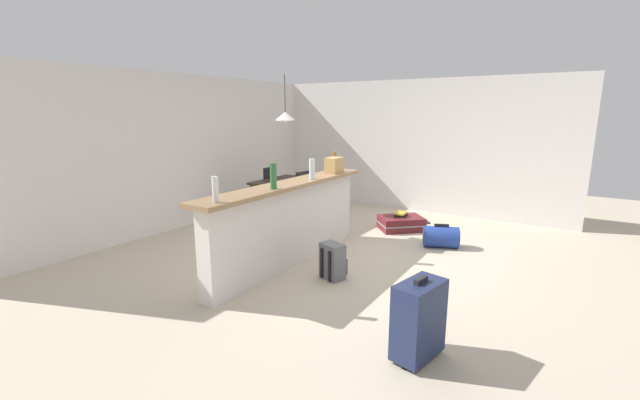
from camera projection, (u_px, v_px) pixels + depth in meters
ground_plane at (345, 257)px, 5.50m from camera, size 13.00×13.00×0.05m
wall_back at (187, 151)px, 6.83m from camera, size 6.60×0.10×2.50m
wall_right at (408, 146)px, 7.90m from camera, size 0.10×6.00×2.50m
partition_half_wall at (289, 226)px, 5.10m from camera, size 2.80×0.20×1.00m
bar_countertop at (289, 185)px, 4.99m from camera, size 2.96×0.40×0.05m
bottle_white at (215, 190)px, 3.86m from camera, size 0.06×0.06×0.25m
bottle_green at (273, 176)px, 4.56m from camera, size 0.07×0.07×0.29m
bottle_clear at (312, 169)px, 5.22m from camera, size 0.07×0.07×0.26m
bottle_amber at (334, 161)px, 6.00m from camera, size 0.07×0.07×0.28m
grocery_bag at (334, 165)px, 5.76m from camera, size 0.26×0.18×0.22m
dining_table at (286, 186)px, 7.06m from camera, size 1.10×0.80×0.74m
dining_chair_near_partition at (309, 196)px, 6.79m from camera, size 0.46×0.46×0.93m
dining_chair_far_side at (266, 189)px, 7.42m from camera, size 0.46×0.46×0.93m
pendant_lamp at (285, 116)px, 6.73m from camera, size 0.34×0.34×0.79m
suitcase_flat_maroon at (401, 223)px, 6.67m from camera, size 0.83×0.84×0.22m
backpack_grey at (333, 262)px, 4.70m from camera, size 0.30×0.32×0.42m
duffel_bag_blue at (441, 237)px, 5.80m from camera, size 0.47×0.56×0.34m
suitcase_upright_navy at (419, 319)px, 3.14m from camera, size 0.48×0.33×0.67m
book_stack at (401, 214)px, 6.67m from camera, size 0.23×0.17×0.07m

